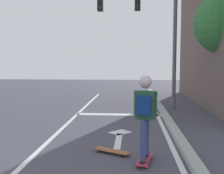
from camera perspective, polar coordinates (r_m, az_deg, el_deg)
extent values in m
cube|color=silver|center=(7.42, -12.57, -10.48)|extent=(0.12, 20.00, 0.01)
cube|color=silver|center=(7.17, 11.85, -11.01)|extent=(0.12, 20.00, 0.01)
cube|color=silver|center=(10.50, 1.46, -5.71)|extent=(3.19, 0.40, 0.01)
cube|color=silver|center=(7.10, 1.33, -11.06)|extent=(0.16, 1.40, 0.01)
cube|color=silver|center=(7.92, 1.66, -9.34)|extent=(0.71, 0.71, 0.01)
cube|color=#959F99|center=(7.19, 13.87, -10.46)|extent=(0.24, 24.00, 0.14)
cube|color=#AA293E|center=(5.66, 6.77, -14.61)|extent=(0.39, 0.82, 0.02)
cube|color=#B2B2B7|center=(5.92, 7.26, -13.87)|extent=(0.18, 0.09, 0.01)
cylinder|color=#D5493C|center=(5.95, 6.25, -14.11)|extent=(0.04, 0.06, 0.06)
cylinder|color=#D5493C|center=(5.91, 8.26, -14.25)|extent=(0.04, 0.06, 0.06)
cube|color=#B2B2B7|center=(5.42, 6.23, -15.69)|extent=(0.18, 0.09, 0.01)
cylinder|color=#D5493C|center=(5.45, 5.12, -15.94)|extent=(0.04, 0.06, 0.06)
cylinder|color=#D5493C|center=(5.41, 7.33, -16.11)|extent=(0.04, 0.06, 0.06)
cylinder|color=#374379|center=(5.71, 7.16, -10.17)|extent=(0.11, 0.11, 0.79)
cube|color=black|center=(5.83, 7.11, -13.79)|extent=(0.14, 0.25, 0.03)
cylinder|color=#374379|center=(5.36, 6.45, -11.20)|extent=(0.11, 0.11, 0.79)
cube|color=black|center=(5.48, 6.40, -15.03)|extent=(0.14, 0.25, 0.03)
cube|color=#285236|center=(5.39, 6.89, -3.75)|extent=(0.40, 0.26, 0.56)
cylinder|color=#285236|center=(5.46, 4.93, -3.36)|extent=(0.07, 0.12, 0.51)
cylinder|color=#285236|center=(5.39, 9.00, -3.51)|extent=(0.07, 0.13, 0.51)
sphere|color=tan|center=(5.34, 6.94, 0.84)|extent=(0.22, 0.22, 0.22)
sphere|color=silver|center=(5.34, 6.94, 1.13)|extent=(0.25, 0.25, 0.25)
cube|color=navy|center=(5.25, 6.62, -3.76)|extent=(0.28, 0.19, 0.36)
cube|color=brown|center=(6.14, -0.07, -13.04)|extent=(0.83, 0.57, 0.02)
cube|color=#B2B2B7|center=(6.29, -2.32, -12.73)|extent=(0.12, 0.17, 0.01)
cylinder|color=#1E2E1C|center=(6.22, -2.85, -13.24)|extent=(0.06, 0.05, 0.05)
cylinder|color=#1E2E1C|center=(6.38, -1.80, -12.76)|extent=(0.06, 0.05, 0.05)
cube|color=#B2B2B7|center=(6.01, 2.28, -13.59)|extent=(0.12, 0.17, 0.01)
cylinder|color=#1E2E1C|center=(5.94, 1.79, -14.14)|extent=(0.06, 0.05, 0.05)
cylinder|color=#1E2E1C|center=(6.11, 2.76, -13.59)|extent=(0.06, 0.05, 0.05)
cylinder|color=#57575B|center=(11.95, 12.87, 8.24)|extent=(0.16, 0.16, 5.30)
cube|color=black|center=(12.06, 5.32, 17.00)|extent=(0.24, 0.28, 0.64)
cylinder|color=#3C3106|center=(11.91, 5.34, 17.15)|extent=(0.02, 0.10, 0.10)
cylinder|color=green|center=(11.87, 5.33, 16.21)|extent=(0.02, 0.10, 0.10)
cube|color=black|center=(12.14, -2.43, 16.94)|extent=(0.24, 0.28, 0.64)
cylinder|color=#3C3106|center=(11.99, -2.52, 17.09)|extent=(0.02, 0.10, 0.10)
cylinder|color=green|center=(11.95, -2.52, 16.15)|extent=(0.02, 0.10, 0.10)
cylinder|color=brown|center=(11.43, 22.12, 1.75)|extent=(0.33, 0.33, 2.76)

